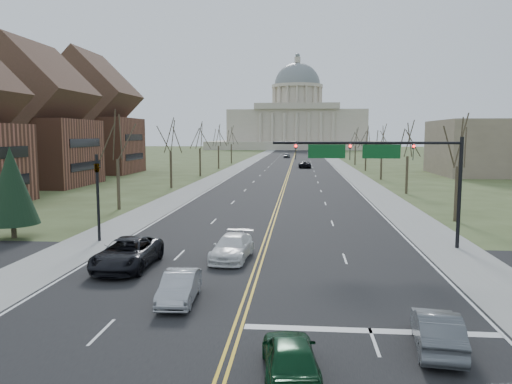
% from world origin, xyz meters
% --- Properties ---
extents(ground, '(600.00, 600.00, 0.00)m').
position_xyz_m(ground, '(0.00, 0.00, 0.00)').
color(ground, '#3F4A25').
rests_on(ground, ground).
extents(road, '(20.00, 380.00, 0.01)m').
position_xyz_m(road, '(0.00, 110.00, 0.01)').
color(road, black).
rests_on(road, ground).
extents(cross_road, '(120.00, 14.00, 0.01)m').
position_xyz_m(cross_road, '(0.00, 6.00, 0.01)').
color(cross_road, black).
rests_on(cross_road, ground).
extents(sidewalk_left, '(4.00, 380.00, 0.03)m').
position_xyz_m(sidewalk_left, '(-12.00, 110.00, 0.01)').
color(sidewalk_left, gray).
rests_on(sidewalk_left, ground).
extents(sidewalk_right, '(4.00, 380.00, 0.03)m').
position_xyz_m(sidewalk_right, '(12.00, 110.00, 0.01)').
color(sidewalk_right, gray).
rests_on(sidewalk_right, ground).
extents(center_line, '(0.42, 380.00, 0.01)m').
position_xyz_m(center_line, '(0.00, 110.00, 0.01)').
color(center_line, gold).
rests_on(center_line, road).
extents(edge_line_left, '(0.15, 380.00, 0.01)m').
position_xyz_m(edge_line_left, '(-9.80, 110.00, 0.01)').
color(edge_line_left, silver).
rests_on(edge_line_left, road).
extents(edge_line_right, '(0.15, 380.00, 0.01)m').
position_xyz_m(edge_line_right, '(9.80, 110.00, 0.01)').
color(edge_line_right, silver).
rests_on(edge_line_right, road).
extents(stop_bar, '(9.50, 0.50, 0.01)m').
position_xyz_m(stop_bar, '(5.00, -1.00, 0.01)').
color(stop_bar, silver).
rests_on(stop_bar, road).
extents(capitol, '(90.00, 60.00, 50.00)m').
position_xyz_m(capitol, '(0.00, 249.91, 14.20)').
color(capitol, '#B0A693').
rests_on(capitol, ground).
extents(signal_mast, '(12.12, 0.44, 7.20)m').
position_xyz_m(signal_mast, '(7.45, 13.50, 5.76)').
color(signal_mast, black).
rests_on(signal_mast, ground).
extents(signal_left, '(0.32, 0.36, 6.00)m').
position_xyz_m(signal_left, '(-11.50, 13.50, 3.71)').
color(signal_left, black).
rests_on(signal_left, ground).
extents(tree_r_0, '(3.74, 3.74, 8.50)m').
position_xyz_m(tree_r_0, '(15.50, 24.00, 6.55)').
color(tree_r_0, '#3A2F22').
rests_on(tree_r_0, ground).
extents(tree_l_0, '(3.96, 3.96, 9.00)m').
position_xyz_m(tree_l_0, '(-15.50, 28.00, 6.94)').
color(tree_l_0, '#3A2F22').
rests_on(tree_l_0, ground).
extents(tree_r_1, '(3.74, 3.74, 8.50)m').
position_xyz_m(tree_r_1, '(15.50, 44.00, 6.55)').
color(tree_r_1, '#3A2F22').
rests_on(tree_r_1, ground).
extents(tree_l_1, '(3.96, 3.96, 9.00)m').
position_xyz_m(tree_l_1, '(-15.50, 48.00, 6.94)').
color(tree_l_1, '#3A2F22').
rests_on(tree_l_1, ground).
extents(tree_r_2, '(3.74, 3.74, 8.50)m').
position_xyz_m(tree_r_2, '(15.50, 64.00, 6.55)').
color(tree_r_2, '#3A2F22').
rests_on(tree_r_2, ground).
extents(tree_l_2, '(3.96, 3.96, 9.00)m').
position_xyz_m(tree_l_2, '(-15.50, 68.00, 6.94)').
color(tree_l_2, '#3A2F22').
rests_on(tree_l_2, ground).
extents(tree_r_3, '(3.74, 3.74, 8.50)m').
position_xyz_m(tree_r_3, '(15.50, 84.00, 6.55)').
color(tree_r_3, '#3A2F22').
rests_on(tree_r_3, ground).
extents(tree_l_3, '(3.96, 3.96, 9.00)m').
position_xyz_m(tree_l_3, '(-15.50, 88.00, 6.94)').
color(tree_l_3, '#3A2F22').
rests_on(tree_l_3, ground).
extents(tree_r_4, '(3.74, 3.74, 8.50)m').
position_xyz_m(tree_r_4, '(15.50, 104.00, 6.55)').
color(tree_r_4, '#3A2F22').
rests_on(tree_r_4, ground).
extents(tree_l_4, '(3.96, 3.96, 9.00)m').
position_xyz_m(tree_l_4, '(-15.50, 108.00, 6.94)').
color(tree_l_4, '#3A2F22').
rests_on(tree_l_4, ground).
extents(conifer_l, '(3.64, 3.64, 6.50)m').
position_xyz_m(conifer_l, '(-18.00, 14.00, 3.74)').
color(conifer_l, '#3A2F22').
rests_on(conifer_l, ground).
extents(bldg_left_mid, '(15.10, 14.28, 20.75)m').
position_xyz_m(bldg_left_mid, '(-36.00, 50.00, 8.54)').
color(bldg_left_mid, brown).
rests_on(bldg_left_mid, ground).
extents(bldg_left_far, '(17.10, 14.28, 23.25)m').
position_xyz_m(bldg_left_far, '(-38.00, 74.00, 9.54)').
color(bldg_left_far, brown).
rests_on(bldg_left_far, ground).
extents(bldg_right_mass, '(25.00, 20.00, 10.00)m').
position_xyz_m(bldg_right_mass, '(40.00, 76.00, 5.00)').
color(bldg_right_mass, '#746452').
rests_on(bldg_right_mass, ground).
extents(car_nb_inner_lead, '(2.05, 4.20, 1.38)m').
position_xyz_m(car_nb_inner_lead, '(2.08, -4.90, 0.70)').
color(car_nb_inner_lead, '#0C361B').
rests_on(car_nb_inner_lead, road).
extents(car_nb_outer_lead, '(1.93, 4.25, 1.35)m').
position_xyz_m(car_nb_outer_lead, '(7.03, -2.44, 0.69)').
color(car_nb_outer_lead, '#505458').
rests_on(car_nb_outer_lead, road).
extents(car_sb_inner_lead, '(1.60, 4.08, 1.32)m').
position_xyz_m(car_sb_inner_lead, '(-2.91, 1.60, 0.67)').
color(car_sb_inner_lead, '#97999E').
rests_on(car_sb_inner_lead, road).
extents(car_sb_outer_lead, '(2.75, 5.89, 1.63)m').
position_xyz_m(car_sb_outer_lead, '(-7.14, 6.85, 0.83)').
color(car_sb_outer_lead, black).
rests_on(car_sb_outer_lead, road).
extents(car_sb_inner_second, '(2.42, 5.08, 1.43)m').
position_xyz_m(car_sb_inner_second, '(-1.64, 9.29, 0.73)').
color(car_sb_inner_second, white).
rests_on(car_sb_inner_second, road).
extents(car_far_nb, '(2.85, 5.64, 1.53)m').
position_xyz_m(car_far_nb, '(3.18, 91.89, 0.78)').
color(car_far_nb, black).
rests_on(car_far_nb, road).
extents(car_far_sb, '(2.17, 4.67, 1.55)m').
position_xyz_m(car_far_sb, '(-2.11, 139.93, 0.79)').
color(car_far_sb, '#494B50').
rests_on(car_far_sb, road).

